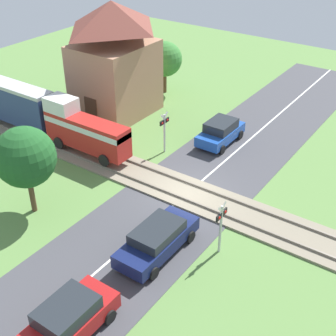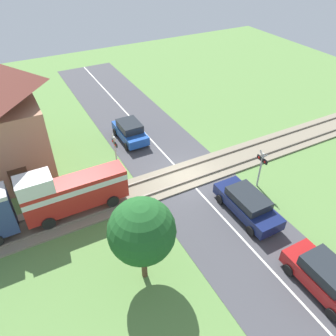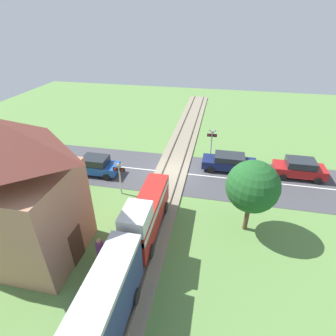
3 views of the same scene
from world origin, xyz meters
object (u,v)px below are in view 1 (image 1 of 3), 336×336
object	(u,v)px
train	(5,100)
pedestrian_by_station	(79,123)
car_near_crossing	(157,239)
car_behind_queue	(68,320)
car_far_side	(221,132)
station_building	(114,61)
crossing_signal_west_approach	(221,221)
crossing_signal_east_approach	(164,127)

from	to	relation	value
train	pedestrian_by_station	world-z (taller)	train
car_near_crossing	car_behind_queue	distance (m)	5.67
car_far_side	station_building	bearing A→B (deg)	91.53
car_behind_queue	crossing_signal_west_approach	xyz separation A→B (m)	(7.37, -2.31, 0.93)
train	car_far_side	bearing A→B (deg)	-65.53
crossing_signal_east_approach	car_behind_queue	bearing A→B (deg)	-159.07
crossing_signal_west_approach	car_far_side	bearing A→B (deg)	29.25
station_building	car_behind_queue	bearing A→B (deg)	-145.00
car_near_crossing	crossing_signal_east_approach	xyz separation A→B (m)	(7.90, 5.19, 0.98)
car_behind_queue	pedestrian_by_station	distance (m)	16.86
crossing_signal_west_approach	crossing_signal_east_approach	size ratio (longest dim) A/B	1.00
crossing_signal_west_approach	crossing_signal_east_approach	bearing A→B (deg)	50.41
car_near_crossing	crossing_signal_west_approach	world-z (taller)	crossing_signal_west_approach
crossing_signal_east_approach	station_building	distance (m)	7.25
car_behind_queue	crossing_signal_west_approach	world-z (taller)	crossing_signal_west_approach
train	crossing_signal_west_approach	distance (m)	19.01
crossing_signal_west_approach	pedestrian_by_station	size ratio (longest dim) A/B	1.60
car_near_crossing	car_behind_queue	world-z (taller)	car_behind_queue
car_far_side	crossing_signal_west_approach	bearing A→B (deg)	-150.75
car_far_side	car_behind_queue	distance (m)	16.89
car_far_side	car_behind_queue	xyz separation A→B (m)	(-16.65, -2.88, 0.02)
crossing_signal_east_approach	station_building	world-z (taller)	station_building
pedestrian_by_station	station_building	bearing A→B (deg)	0.91
train	crossing_signal_east_approach	bearing A→B (deg)	-74.57
car_near_crossing	crossing_signal_west_approach	distance (m)	3.03
car_far_side	train	bearing A→B (deg)	114.47
station_building	train	bearing A→B (deg)	140.20
crossing_signal_west_approach	crossing_signal_east_approach	world-z (taller)	same
car_near_crossing	train	bearing A→B (deg)	73.72
car_near_crossing	pedestrian_by_station	distance (m)	13.26
car_near_crossing	car_behind_queue	xyz separation A→B (m)	(-5.67, 0.00, 0.05)
crossing_signal_east_approach	station_building	size ratio (longest dim) A/B	0.34
car_behind_queue	crossing_signal_east_approach	world-z (taller)	crossing_signal_east_approach
car_far_side	pedestrian_by_station	size ratio (longest dim) A/B	2.24
crossing_signal_east_approach	pedestrian_by_station	world-z (taller)	crossing_signal_east_approach
car_far_side	crossing_signal_west_approach	xyz separation A→B (m)	(-9.27, -5.19, 0.95)
car_far_side	car_near_crossing	bearing A→B (deg)	-165.29
crossing_signal_west_approach	pedestrian_by_station	distance (m)	14.67
car_behind_queue	crossing_signal_west_approach	distance (m)	7.78
car_behind_queue	crossing_signal_east_approach	xyz separation A→B (m)	(13.58, 5.19, 0.93)
car_far_side	pedestrian_by_station	xyz separation A→B (m)	(-4.25, 8.55, -0.04)
car_near_crossing	crossing_signal_east_approach	bearing A→B (deg)	33.30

